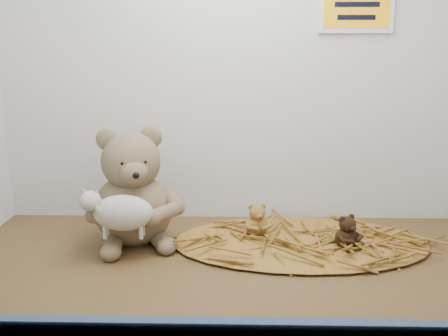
{
  "coord_description": "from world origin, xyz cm",
  "views": [
    {
      "loc": [
        0.72,
        -98.65,
        45.18
      ],
      "look_at": [
        -1.72,
        3.56,
        20.13
      ],
      "focal_mm": 40.0,
      "sensor_mm": 36.0,
      "label": 1
    }
  ],
  "objects_px": {
    "mini_teddy_brown": "(347,230)",
    "main_teddy": "(132,186)",
    "mini_teddy_tan": "(257,218)",
    "toy_lamb": "(123,213)"
  },
  "relations": [
    {
      "from": "mini_teddy_brown",
      "to": "main_teddy",
      "type": "bearing_deg",
      "value": 142.35
    },
    {
      "from": "main_teddy",
      "to": "mini_teddy_brown",
      "type": "xyz_separation_m",
      "value": [
        0.49,
        -0.04,
        -0.09
      ]
    },
    {
      "from": "mini_teddy_tan",
      "to": "mini_teddy_brown",
      "type": "xyz_separation_m",
      "value": [
        0.2,
        -0.07,
        -0.0
      ]
    },
    {
      "from": "toy_lamb",
      "to": "mini_teddy_tan",
      "type": "distance_m",
      "value": 0.32
    },
    {
      "from": "main_teddy",
      "to": "mini_teddy_brown",
      "type": "distance_m",
      "value": 0.5
    },
    {
      "from": "toy_lamb",
      "to": "mini_teddy_tan",
      "type": "height_order",
      "value": "toy_lamb"
    },
    {
      "from": "main_teddy",
      "to": "mini_teddy_tan",
      "type": "relative_size",
      "value": 3.52
    },
    {
      "from": "mini_teddy_tan",
      "to": "mini_teddy_brown",
      "type": "distance_m",
      "value": 0.21
    },
    {
      "from": "mini_teddy_brown",
      "to": "mini_teddy_tan",
      "type": "bearing_deg",
      "value": 127.48
    },
    {
      "from": "toy_lamb",
      "to": "mini_teddy_brown",
      "type": "bearing_deg",
      "value": 6.19
    }
  ]
}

